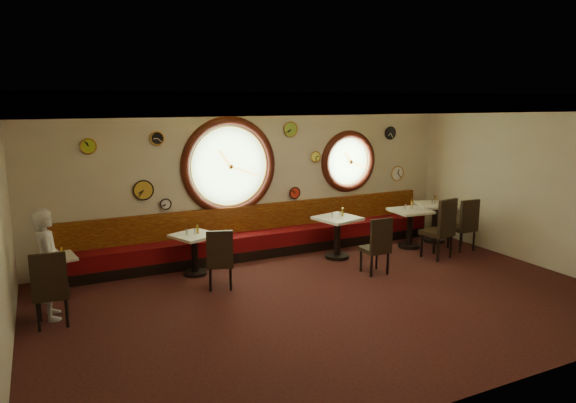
# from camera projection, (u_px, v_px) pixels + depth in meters

# --- Properties ---
(floor) EXTENTS (9.00, 6.00, 0.00)m
(floor) POSITION_uv_depth(u_px,v_px,m) (330.00, 300.00, 8.19)
(floor) COLOR black
(floor) RESTS_ON ground
(ceiling) EXTENTS (9.00, 6.00, 0.02)m
(ceiling) POSITION_uv_depth(u_px,v_px,m) (334.00, 96.00, 7.57)
(ceiling) COLOR gold
(ceiling) RESTS_ON wall_back
(wall_back) EXTENTS (9.00, 0.02, 3.20)m
(wall_back) POSITION_uv_depth(u_px,v_px,m) (257.00, 177.00, 10.52)
(wall_back) COLOR beige
(wall_back) RESTS_ON floor
(wall_front) EXTENTS (9.00, 0.02, 3.20)m
(wall_front) POSITION_uv_depth(u_px,v_px,m) (483.00, 254.00, 5.23)
(wall_front) COLOR beige
(wall_front) RESTS_ON floor
(wall_right) EXTENTS (0.02, 6.00, 3.20)m
(wall_right) POSITION_uv_depth(u_px,v_px,m) (534.00, 182.00, 9.82)
(wall_right) COLOR beige
(wall_right) RESTS_ON floor
(molding_back) EXTENTS (9.00, 0.10, 0.18)m
(molding_back) POSITION_uv_depth(u_px,v_px,m) (257.00, 102.00, 10.19)
(molding_back) COLOR #361109
(molding_back) RESTS_ON wall_back
(molding_front) EXTENTS (9.00, 0.10, 0.18)m
(molding_front) POSITION_uv_depth(u_px,v_px,m) (490.00, 103.00, 4.99)
(molding_front) COLOR #361109
(molding_front) RESTS_ON wall_back
(molding_right) EXTENTS (0.10, 6.00, 0.18)m
(molding_right) POSITION_uv_depth(u_px,v_px,m) (540.00, 102.00, 9.50)
(molding_right) COLOR #361109
(molding_right) RESTS_ON wall_back
(banquette_base) EXTENTS (8.00, 0.55, 0.20)m
(banquette_base) POSITION_uv_depth(u_px,v_px,m) (263.00, 250.00, 10.57)
(banquette_base) COLOR black
(banquette_base) RESTS_ON floor
(banquette_seat) EXTENTS (8.00, 0.55, 0.30)m
(banquette_seat) POSITION_uv_depth(u_px,v_px,m) (263.00, 239.00, 10.52)
(banquette_seat) COLOR #55070C
(banquette_seat) RESTS_ON banquette_base
(banquette_back) EXTENTS (8.00, 0.10, 0.55)m
(banquette_back) POSITION_uv_depth(u_px,v_px,m) (258.00, 217.00, 10.64)
(banquette_back) COLOR #5B0F07
(banquette_back) RESTS_ON wall_back
(porthole_left_glass) EXTENTS (1.66, 0.02, 1.66)m
(porthole_left_glass) POSITION_uv_depth(u_px,v_px,m) (229.00, 166.00, 10.21)
(porthole_left_glass) COLOR #92BE72
(porthole_left_glass) RESTS_ON wall_back
(porthole_left_frame) EXTENTS (1.98, 0.18, 1.98)m
(porthole_left_frame) POSITION_uv_depth(u_px,v_px,m) (229.00, 166.00, 10.20)
(porthole_left_frame) COLOR #361109
(porthole_left_frame) RESTS_ON wall_back
(porthole_left_ring) EXTENTS (1.61, 0.03, 1.61)m
(porthole_left_ring) POSITION_uv_depth(u_px,v_px,m) (230.00, 166.00, 10.17)
(porthole_left_ring) COLOR #C4872E
(porthole_left_ring) RESTS_ON wall_back
(porthole_right_glass) EXTENTS (1.10, 0.02, 1.10)m
(porthole_right_glass) POSITION_uv_depth(u_px,v_px,m) (348.00, 161.00, 11.43)
(porthole_right_glass) COLOR #92BE72
(porthole_right_glass) RESTS_ON wall_back
(porthole_right_frame) EXTENTS (1.38, 0.18, 1.38)m
(porthole_right_frame) POSITION_uv_depth(u_px,v_px,m) (348.00, 161.00, 11.41)
(porthole_right_frame) COLOR #361109
(porthole_right_frame) RESTS_ON wall_back
(porthole_right_ring) EXTENTS (1.09, 0.03, 1.09)m
(porthole_right_ring) POSITION_uv_depth(u_px,v_px,m) (349.00, 162.00, 11.39)
(porthole_right_ring) COLOR #C4872E
(porthole_right_ring) RESTS_ON wall_back
(wall_clock_0) EXTENTS (0.20, 0.03, 0.20)m
(wall_clock_0) POSITION_uv_depth(u_px,v_px,m) (166.00, 204.00, 9.75)
(wall_clock_0) COLOR white
(wall_clock_0) RESTS_ON wall_back
(wall_clock_1) EXTENTS (0.26, 0.03, 0.26)m
(wall_clock_1) POSITION_uv_depth(u_px,v_px,m) (88.00, 146.00, 8.97)
(wall_clock_1) COLOR #9EBD25
(wall_clock_1) RESTS_ON wall_back
(wall_clock_2) EXTENTS (0.24, 0.03, 0.24)m
(wall_clock_2) POSITION_uv_depth(u_px,v_px,m) (157.00, 138.00, 9.46)
(wall_clock_2) COLOR black
(wall_clock_2) RESTS_ON wall_back
(wall_clock_3) EXTENTS (0.22, 0.03, 0.22)m
(wall_clock_3) POSITION_uv_depth(u_px,v_px,m) (315.00, 157.00, 11.00)
(wall_clock_3) COLOR #EEF852
(wall_clock_3) RESTS_ON wall_back
(wall_clock_4) EXTENTS (0.30, 0.03, 0.30)m
(wall_clock_4) POSITION_uv_depth(u_px,v_px,m) (290.00, 129.00, 10.63)
(wall_clock_4) COLOR #83B438
(wall_clock_4) RESTS_ON wall_back
(wall_clock_5) EXTENTS (0.28, 0.03, 0.28)m
(wall_clock_5) POSITION_uv_depth(u_px,v_px,m) (390.00, 133.00, 11.75)
(wall_clock_5) COLOR black
(wall_clock_5) RESTS_ON wall_back
(wall_clock_6) EXTENTS (0.24, 0.03, 0.24)m
(wall_clock_6) POSITION_uv_depth(u_px,v_px,m) (295.00, 193.00, 10.93)
(wall_clock_6) COLOR red
(wall_clock_6) RESTS_ON wall_back
(wall_clock_7) EXTENTS (0.34, 0.03, 0.34)m
(wall_clock_7) POSITION_uv_depth(u_px,v_px,m) (397.00, 173.00, 12.05)
(wall_clock_7) COLOR white
(wall_clock_7) RESTS_ON wall_back
(wall_clock_8) EXTENTS (0.36, 0.03, 0.36)m
(wall_clock_8) POSITION_uv_depth(u_px,v_px,m) (143.00, 190.00, 9.52)
(wall_clock_8) COLOR gold
(wall_clock_8) RESTS_ON wall_back
(table_a) EXTENTS (0.69, 0.69, 0.66)m
(table_a) POSITION_uv_depth(u_px,v_px,m) (56.00, 271.00, 8.31)
(table_a) COLOR black
(table_a) RESTS_ON floor
(table_b) EXTENTS (0.90, 0.90, 0.76)m
(table_b) POSITION_uv_depth(u_px,v_px,m) (195.00, 249.00, 9.32)
(table_b) COLOR black
(table_b) RESTS_ON floor
(table_c) EXTENTS (0.93, 0.93, 0.85)m
(table_c) POSITION_uv_depth(u_px,v_px,m) (337.00, 232.00, 10.30)
(table_c) COLOR black
(table_c) RESTS_ON floor
(table_d) EXTENTS (0.81, 0.81, 0.84)m
(table_d) POSITION_uv_depth(u_px,v_px,m) (410.00, 224.00, 11.06)
(table_d) COLOR black
(table_d) RESTS_ON floor
(table_e) EXTENTS (1.04, 1.04, 0.87)m
(table_e) POSITION_uv_depth(u_px,v_px,m) (435.00, 218.00, 11.52)
(table_e) COLOR black
(table_e) RESTS_ON floor
(chair_a) EXTENTS (0.49, 0.49, 0.68)m
(chair_a) POSITION_uv_depth(u_px,v_px,m) (50.00, 284.00, 7.11)
(chair_a) COLOR black
(chair_a) RESTS_ON floor
(chair_b) EXTENTS (0.55, 0.55, 0.64)m
(chair_b) POSITION_uv_depth(u_px,v_px,m) (220.00, 255.00, 8.56)
(chair_b) COLOR black
(chair_b) RESTS_ON floor
(chair_c) EXTENTS (0.46, 0.46, 0.66)m
(chair_c) POSITION_uv_depth(u_px,v_px,m) (378.00, 242.00, 9.29)
(chair_c) COLOR black
(chair_c) RESTS_ON floor
(chair_d) EXTENTS (0.61, 0.61, 0.77)m
(chair_d) POSITION_uv_depth(u_px,v_px,m) (442.00, 225.00, 10.20)
(chair_d) COLOR black
(chair_d) RESTS_ON floor
(chair_e) EXTENTS (0.49, 0.49, 0.69)m
(chair_e) POSITION_uv_depth(u_px,v_px,m) (466.00, 221.00, 10.78)
(chair_e) COLOR black
(chair_e) RESTS_ON floor
(condiment_a_salt) EXTENTS (0.03, 0.03, 0.09)m
(condiment_a_salt) POSITION_uv_depth(u_px,v_px,m) (51.00, 254.00, 8.24)
(condiment_a_salt) COLOR silver
(condiment_a_salt) RESTS_ON table_a
(condiment_b_salt) EXTENTS (0.04, 0.04, 0.11)m
(condiment_b_salt) POSITION_uv_depth(u_px,v_px,m) (187.00, 232.00, 9.22)
(condiment_b_salt) COLOR silver
(condiment_b_salt) RESTS_ON table_b
(condiment_c_salt) EXTENTS (0.04, 0.04, 0.10)m
(condiment_c_salt) POSITION_uv_depth(u_px,v_px,m) (332.00, 215.00, 10.17)
(condiment_c_salt) COLOR silver
(condiment_c_salt) RESTS_ON table_c
(condiment_d_salt) EXTENTS (0.04, 0.04, 0.11)m
(condiment_d_salt) POSITION_uv_depth(u_px,v_px,m) (405.00, 207.00, 11.01)
(condiment_d_salt) COLOR silver
(condiment_d_salt) RESTS_ON table_d
(condiment_a_pepper) EXTENTS (0.03, 0.03, 0.10)m
(condiment_a_pepper) POSITION_uv_depth(u_px,v_px,m) (56.00, 254.00, 8.25)
(condiment_a_pepper) COLOR silver
(condiment_a_pepper) RESTS_ON table_a
(condiment_b_pepper) EXTENTS (0.04, 0.04, 0.11)m
(condiment_b_pepper) POSITION_uv_depth(u_px,v_px,m) (195.00, 231.00, 9.24)
(condiment_b_pepper) COLOR silver
(condiment_b_pepper) RESTS_ON table_b
(condiment_c_pepper) EXTENTS (0.03, 0.03, 0.09)m
(condiment_c_pepper) POSITION_uv_depth(u_px,v_px,m) (340.00, 215.00, 10.21)
(condiment_c_pepper) COLOR silver
(condiment_c_pepper) RESTS_ON table_c
(condiment_d_pepper) EXTENTS (0.04, 0.04, 0.11)m
(condiment_d_pepper) POSITION_uv_depth(u_px,v_px,m) (412.00, 207.00, 11.02)
(condiment_d_pepper) COLOR silver
(condiment_d_pepper) RESTS_ON table_d
(condiment_a_bottle) EXTENTS (0.05, 0.05, 0.15)m
(condiment_a_bottle) POSITION_uv_depth(u_px,v_px,m) (62.00, 251.00, 8.31)
(condiment_a_bottle) COLOR gold
(condiment_a_bottle) RESTS_ON table_a
(condiment_b_bottle) EXTENTS (0.05, 0.05, 0.16)m
(condiment_b_bottle) POSITION_uv_depth(u_px,v_px,m) (197.00, 229.00, 9.31)
(condiment_b_bottle) COLOR gold
(condiment_b_bottle) RESTS_ON table_b
(condiment_c_bottle) EXTENTS (0.05, 0.05, 0.17)m
(condiment_c_bottle) POSITION_uv_depth(u_px,v_px,m) (342.00, 212.00, 10.31)
(condiment_c_bottle) COLOR gold
(condiment_c_bottle) RESTS_ON table_c
(condiment_d_bottle) EXTENTS (0.06, 0.06, 0.18)m
(condiment_d_bottle) POSITION_uv_depth(u_px,v_px,m) (412.00, 204.00, 11.17)
(condiment_d_bottle) COLOR gold
(condiment_d_bottle) RESTS_ON table_d
(condiment_e_salt) EXTENTS (0.04, 0.04, 0.10)m
(condiment_e_salt) POSITION_uv_depth(u_px,v_px,m) (432.00, 202.00, 11.45)
(condiment_e_salt) COLOR silver
(condiment_e_salt) RESTS_ON table_e
(condiment_e_pepper) EXTENTS (0.04, 0.04, 0.10)m
(condiment_e_pepper) POSITION_uv_depth(u_px,v_px,m) (435.00, 201.00, 11.46)
(condiment_e_pepper) COLOR silver
(condiment_e_pepper) RESTS_ON table_e
(condiment_e_bottle) EXTENTS (0.05, 0.05, 0.15)m
(condiment_e_bottle) POSITION_uv_depth(u_px,v_px,m) (435.00, 199.00, 11.62)
(condiment_e_bottle) COLOR gold
(condiment_e_bottle) RESTS_ON table_e
(waiter) EXTENTS (0.43, 0.62, 1.64)m
(waiter) POSITION_uv_depth(u_px,v_px,m) (49.00, 264.00, 7.40)
(waiter) COLOR silver
(waiter) RESTS_ON floor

